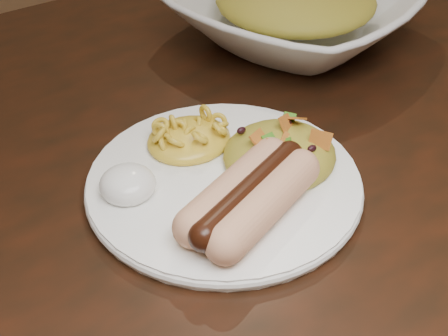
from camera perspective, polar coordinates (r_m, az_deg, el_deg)
table at (r=0.60m, az=-10.60°, el=-11.59°), size 1.60×0.90×0.75m
plate at (r=0.55m, az=-0.00°, el=-1.33°), size 0.25×0.25×0.01m
hotdog at (r=0.50m, az=2.39°, el=-2.51°), size 0.12×0.10×0.03m
mac_and_cheese at (r=0.58m, az=-3.26°, el=3.51°), size 0.09×0.08×0.03m
sour_cream at (r=0.53m, az=-8.86°, el=-0.93°), size 0.06×0.06×0.03m
taco_salad at (r=0.56m, az=5.16°, el=2.12°), size 0.10×0.10×0.05m
serving_bowl at (r=0.79m, az=6.48°, el=13.95°), size 0.36×0.36×0.07m
bowl_filling at (r=0.78m, az=6.56°, el=14.94°), size 0.25×0.25×0.05m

